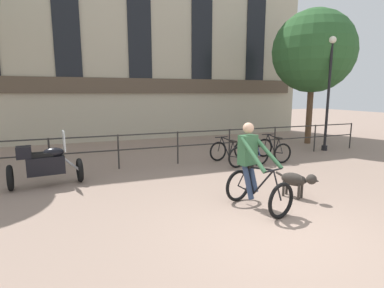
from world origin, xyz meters
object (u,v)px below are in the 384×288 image
(cyclist_with_bike, at_px, (253,170))
(parked_bicycle_near_lamp, at_px, (227,153))
(parked_bicycle_mid_right, at_px, (273,150))
(parked_bicycle_mid_left, at_px, (251,151))
(parked_motorcycle, at_px, (45,164))
(dog, at_px, (297,180))
(street_lamp, at_px, (329,88))

(cyclist_with_bike, bearing_deg, parked_bicycle_near_lamp, 55.27)
(parked_bicycle_near_lamp, distance_m, parked_bicycle_mid_right, 1.76)
(parked_bicycle_near_lamp, height_order, parked_bicycle_mid_left, same)
(parked_motorcycle, xyz_separation_m, parked_bicycle_mid_right, (6.98, 0.42, -0.20))
(dog, height_order, parked_bicycle_near_lamp, parked_bicycle_near_lamp)
(cyclist_with_bike, bearing_deg, dog, -9.88)
(cyclist_with_bike, xyz_separation_m, street_lamp, (5.96, 4.11, 1.69))
(parked_bicycle_near_lamp, bearing_deg, street_lamp, -179.27)
(cyclist_with_bike, distance_m, parked_bicycle_near_lamp, 3.67)
(cyclist_with_bike, bearing_deg, parked_bicycle_mid_right, 34.01)
(parked_bicycle_near_lamp, xyz_separation_m, parked_bicycle_mid_left, (0.88, -0.00, 0.00))
(parked_bicycle_near_lamp, bearing_deg, cyclist_with_bike, 62.65)
(cyclist_with_bike, distance_m, street_lamp, 7.44)
(parked_bicycle_near_lamp, bearing_deg, parked_motorcycle, -2.91)
(dog, relative_size, parked_bicycle_near_lamp, 0.77)
(cyclist_with_bike, height_order, parked_bicycle_near_lamp, cyclist_with_bike)
(cyclist_with_bike, distance_m, parked_motorcycle, 5.00)
(parked_bicycle_near_lamp, xyz_separation_m, street_lamp, (4.72, 0.68, 2.10))
(parked_motorcycle, xyz_separation_m, parked_bicycle_near_lamp, (5.23, 0.42, -0.20))
(dog, bearing_deg, parked_bicycle_mid_left, 48.39)
(parked_bicycle_mid_left, bearing_deg, parked_bicycle_mid_right, 179.51)
(parked_bicycle_near_lamp, relative_size, parked_bicycle_mid_right, 1.06)
(parked_bicycle_near_lamp, distance_m, street_lamp, 5.21)
(parked_motorcycle, relative_size, parked_bicycle_near_lamp, 1.45)
(cyclist_with_bike, height_order, parked_motorcycle, cyclist_with_bike)
(parked_motorcycle, bearing_deg, parked_bicycle_near_lamp, -92.28)
(parked_bicycle_mid_right, bearing_deg, dog, 62.72)
(dog, distance_m, parked_motorcycle, 5.94)
(street_lamp, bearing_deg, dog, -139.96)
(dog, xyz_separation_m, parked_bicycle_mid_left, (0.93, 3.33, -0.05))
(parked_bicycle_mid_left, xyz_separation_m, street_lamp, (3.84, 0.68, 2.10))
(parked_motorcycle, bearing_deg, street_lamp, -90.55)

